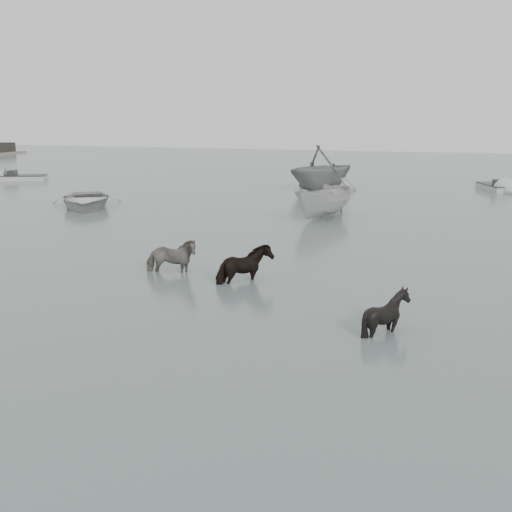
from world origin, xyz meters
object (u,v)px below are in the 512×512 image
Objects in this scene: pony_dark at (245,258)px; rowboat_lead at (85,197)px; pony_pinto at (171,251)px; pony_black at (387,304)px.

rowboat_lead is (-12.75, 11.60, -0.19)m from pony_dark.
pony_pinto is at bearing 94.32° from pony_dark.
pony_pinto is 2.51m from pony_dark.
pony_black is at bearing -130.05° from pony_pinto.
rowboat_lead is at bearing 36.86° from pony_black.
rowboat_lead is (-17.12, 14.70, -0.12)m from pony_black.
pony_pinto is 0.32× the size of rowboat_lead.
pony_pinto is 7.66m from pony_black.
pony_dark is at bearing -110.79° from pony_pinto.
pony_dark is 5.35m from pony_black.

